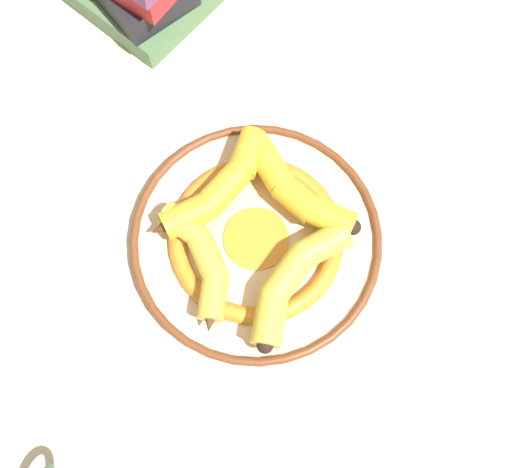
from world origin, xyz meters
The scene contains 6 objects.
ground_plane centered at (0.00, 0.00, 0.00)m, with size 2.80×2.80×0.00m, color beige.
decorative_bowl centered at (-0.03, 0.01, 0.01)m, with size 0.33×0.33×0.03m.
banana_a centered at (-0.06, 0.09, 0.05)m, with size 0.17×0.07×0.03m.
banana_b centered at (0.04, 0.05, 0.05)m, with size 0.13×0.17×0.04m.
banana_c centered at (0.01, -0.05, 0.05)m, with size 0.17×0.12×0.04m.
banana_d centered at (-0.10, -0.02, 0.05)m, with size 0.14×0.17×0.04m.
Camera 1 is at (-0.26, 0.07, 0.76)m, focal length 42.00 mm.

